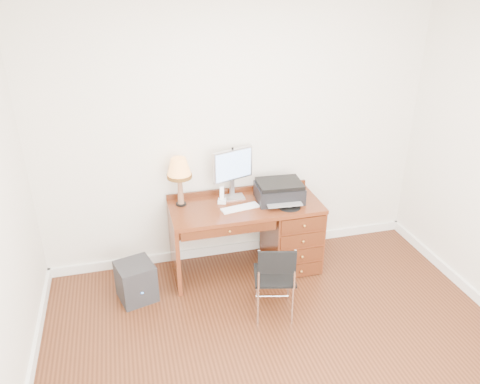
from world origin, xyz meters
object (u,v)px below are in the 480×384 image
object	(u,v)px
leg_lamp	(179,171)
chair	(277,274)
desk	(275,230)
equipment_box	(136,281)
phone	(222,198)
printer	(279,191)
monitor	(234,167)

from	to	relation	value
leg_lamp	chair	bearing A→B (deg)	-54.43
desk	equipment_box	bearing A→B (deg)	-171.07
phone	leg_lamp	bearing A→B (deg)	-171.46
leg_lamp	phone	xyz separation A→B (m)	(0.40, -0.06, -0.31)
printer	equipment_box	size ratio (longest dim) A/B	1.26
chair	equipment_box	distance (m)	1.36
monitor	chair	bearing A→B (deg)	-101.49
desk	chair	distance (m)	0.85
chair	equipment_box	world-z (taller)	chair
phone	printer	bearing A→B (deg)	8.10
desk	phone	distance (m)	0.67
desk	chair	bearing A→B (deg)	-107.52
desk	chair	size ratio (longest dim) A/B	1.97
leg_lamp	desk	bearing A→B (deg)	-9.20
leg_lamp	chair	xyz separation A→B (m)	(0.69, -0.96, -0.65)
monitor	leg_lamp	xyz separation A→B (m)	(-0.55, -0.05, 0.04)
monitor	equipment_box	size ratio (longest dim) A/B	1.36
leg_lamp	equipment_box	world-z (taller)	leg_lamp
leg_lamp	equipment_box	bearing A→B (deg)	-143.46
printer	equipment_box	xyz separation A→B (m)	(-1.49, -0.24, -0.66)
chair	printer	bearing A→B (deg)	84.32
desk	printer	world-z (taller)	printer
equipment_box	desk	bearing A→B (deg)	-6.83
phone	chair	bearing A→B (deg)	-55.97
monitor	equipment_box	xyz separation A→B (m)	(-1.06, -0.43, -0.88)
chair	phone	bearing A→B (deg)	121.10
leg_lamp	chair	distance (m)	1.35
printer	leg_lamp	bearing A→B (deg)	175.25
desk	leg_lamp	world-z (taller)	leg_lamp
desk	phone	world-z (taller)	phone
printer	equipment_box	world-z (taller)	printer
monitor	chair	size ratio (longest dim) A/B	0.68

